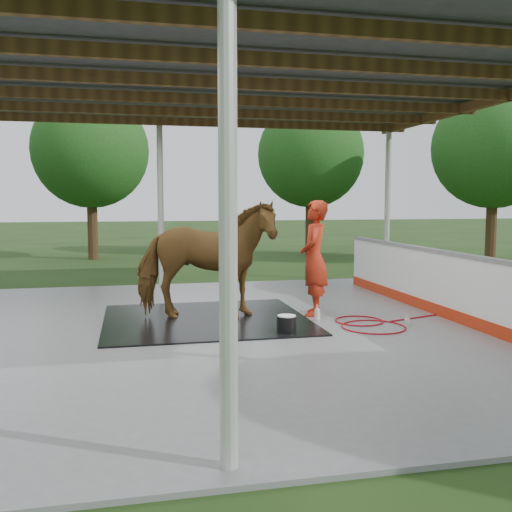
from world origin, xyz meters
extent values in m
plane|color=#1E3814|center=(0.00, 0.00, 0.00)|extent=(100.00, 100.00, 0.00)
cube|color=slate|center=(0.00, 0.00, 0.03)|extent=(12.00, 10.00, 0.05)
cylinder|color=beige|center=(0.00, -4.70, 1.98)|extent=(0.14, 0.14, 3.85)
cylinder|color=beige|center=(0.00, 4.70, 1.98)|extent=(0.14, 0.14, 3.85)
cylinder|color=beige|center=(5.70, 4.70, 1.98)|extent=(0.14, 0.14, 3.85)
cube|color=brown|center=(0.00, -3.00, 3.85)|extent=(12.00, 0.10, 0.18)
cube|color=brown|center=(0.00, -1.50, 3.85)|extent=(12.00, 0.10, 0.18)
cube|color=brown|center=(0.00, 0.00, 3.85)|extent=(12.00, 0.10, 0.18)
cube|color=brown|center=(0.00, 1.50, 3.85)|extent=(12.00, 0.10, 0.18)
cube|color=brown|center=(0.00, 3.00, 3.85)|extent=(12.00, 0.10, 0.18)
cube|color=brown|center=(0.00, 4.50, 3.85)|extent=(12.00, 0.10, 0.18)
cube|color=brown|center=(5.70, 0.00, 3.85)|extent=(0.12, 10.00, 0.18)
cube|color=#38383A|center=(0.00, 0.00, 4.05)|extent=(12.60, 10.60, 0.10)
cube|color=#B1280E|center=(4.59, 0.00, 0.15)|extent=(0.14, 8.00, 0.20)
cube|color=white|center=(4.60, 0.00, 0.65)|extent=(0.12, 8.00, 1.00)
cube|color=slate|center=(4.60, 0.00, 1.17)|extent=(0.16, 8.00, 0.06)
cylinder|color=#382314|center=(-2.00, 12.00, 1.10)|extent=(0.36, 0.36, 2.20)
sphere|color=#194714|center=(-2.00, 12.00, 3.80)|extent=(4.00, 4.00, 4.00)
cylinder|color=#382314|center=(6.00, 12.00, 1.10)|extent=(0.36, 0.36, 2.20)
sphere|color=#194714|center=(6.00, 12.00, 3.80)|extent=(4.00, 4.00, 4.00)
cylinder|color=#382314|center=(11.00, 8.00, 1.10)|extent=(0.36, 0.36, 2.20)
sphere|color=#194714|center=(11.00, 8.00, 3.80)|extent=(4.00, 4.00, 4.00)
cube|color=black|center=(0.52, 0.66, 0.06)|extent=(3.37, 3.16, 0.03)
imported|color=brown|center=(0.52, 0.66, 1.07)|extent=(2.50, 1.46, 1.99)
imported|color=#B62813|center=(2.43, 0.67, 1.06)|extent=(0.71, 0.86, 2.01)
cylinder|color=black|center=(1.59, -0.59, 0.18)|extent=(0.30, 0.30, 0.26)
cylinder|color=white|center=(1.59, -0.59, 0.31)|extent=(0.27, 0.27, 0.03)
imported|color=silver|center=(2.34, 0.19, 0.18)|extent=(0.10, 0.10, 0.27)
imported|color=#338CD8|center=(3.63, -0.48, 0.14)|extent=(0.10, 0.10, 0.17)
torus|color=#AC0C17|center=(3.05, -0.50, 0.06)|extent=(1.03, 1.03, 0.02)
torus|color=#AC0C17|center=(3.00, -0.02, 0.06)|extent=(0.81, 0.81, 0.02)
cylinder|color=#AC0C17|center=(4.08, 0.01, 0.06)|extent=(1.20, 0.41, 0.02)
camera|label=1|loc=(-0.69, -8.78, 2.05)|focal=40.00mm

